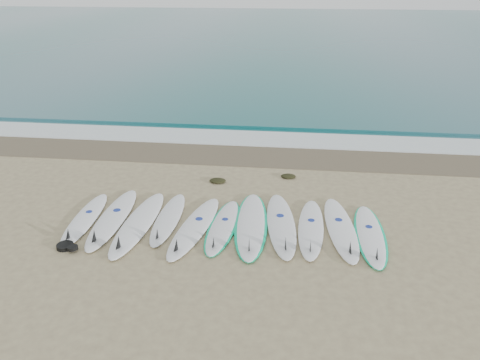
# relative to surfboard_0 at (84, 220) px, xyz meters

# --- Properties ---
(ground) EXTENTS (120.00, 120.00, 0.00)m
(ground) POSITION_rel_surfboard_0_xyz_m (2.95, 0.16, -0.05)
(ground) COLOR #9B8B64
(ocean) EXTENTS (120.00, 55.00, 0.03)m
(ocean) POSITION_rel_surfboard_0_xyz_m (2.95, 32.66, -0.04)
(ocean) COLOR #1D5A61
(ocean) RESTS_ON ground
(wet_sand_band) EXTENTS (120.00, 1.80, 0.01)m
(wet_sand_band) POSITION_rel_surfboard_0_xyz_m (2.95, 4.26, -0.05)
(wet_sand_band) COLOR brown
(wet_sand_band) RESTS_ON ground
(foam_band) EXTENTS (120.00, 1.40, 0.04)m
(foam_band) POSITION_rel_surfboard_0_xyz_m (2.95, 5.66, -0.03)
(foam_band) COLOR silver
(foam_band) RESTS_ON ground
(wave_crest) EXTENTS (120.00, 1.00, 0.10)m
(wave_crest) POSITION_rel_surfboard_0_xyz_m (2.95, 7.16, -0.00)
(wave_crest) COLOR #1D5A61
(wave_crest) RESTS_ON ground
(surfboard_0) EXTENTS (0.60, 2.38, 0.30)m
(surfboard_0) POSITION_rel_surfboard_0_xyz_m (0.00, 0.00, 0.00)
(surfboard_0) COLOR white
(surfboard_0) RESTS_ON ground
(surfboard_1) EXTENTS (0.62, 2.74, 0.35)m
(surfboard_1) POSITION_rel_surfboard_0_xyz_m (0.57, 0.07, 0.01)
(surfboard_1) COLOR white
(surfboard_1) RESTS_ON ground
(surfboard_2) EXTENTS (0.70, 2.85, 0.36)m
(surfboard_2) POSITION_rel_surfboard_0_xyz_m (1.17, -0.08, 0.01)
(surfboard_2) COLOR white
(surfboard_2) RESTS_ON ground
(surfboard_3) EXTENTS (0.51, 2.35, 0.30)m
(surfboard_3) POSITION_rel_surfboard_0_xyz_m (1.74, 0.21, -0.00)
(surfboard_3) COLOR white
(surfboard_3) RESTS_ON ground
(surfboard_4) EXTENTS (0.94, 2.71, 0.34)m
(surfboard_4) POSITION_rel_surfboard_0_xyz_m (2.36, -0.09, 0.01)
(surfboard_4) COLOR white
(surfboard_4) RESTS_ON ground
(surfboard_5) EXTENTS (0.70, 2.36, 0.30)m
(surfboard_5) POSITION_rel_surfboard_0_xyz_m (2.93, 0.05, -0.01)
(surfboard_5) COLOR white
(surfboard_5) RESTS_ON ground
(surfboard_6) EXTENTS (0.84, 2.86, 0.36)m
(surfboard_6) POSITION_rel_surfboard_0_xyz_m (3.50, 0.18, 0.00)
(surfboard_6) COLOR white
(surfboard_6) RESTS_ON ground
(surfboard_7) EXTENTS (0.88, 2.79, 0.35)m
(surfboard_7) POSITION_rel_surfboard_0_xyz_m (4.12, 0.23, 0.01)
(surfboard_7) COLOR silver
(surfboard_7) RESTS_ON ground
(surfboard_8) EXTENTS (0.61, 2.50, 0.32)m
(surfboard_8) POSITION_rel_surfboard_0_xyz_m (4.72, 0.15, 0.00)
(surfboard_8) COLOR white
(surfboard_8) RESTS_ON ground
(surfboard_9) EXTENTS (0.79, 2.69, 0.34)m
(surfboard_9) POSITION_rel_surfboard_0_xyz_m (5.33, 0.21, 0.01)
(surfboard_9) COLOR white
(surfboard_9) RESTS_ON ground
(surfboard_10) EXTENTS (0.63, 2.48, 0.31)m
(surfboard_10) POSITION_rel_surfboard_0_xyz_m (5.88, 0.05, -0.01)
(surfboard_10) COLOR white
(surfboard_10) RESTS_ON ground
(seaweed_near) EXTENTS (0.41, 0.32, 0.08)m
(seaweed_near) POSITION_rel_surfboard_0_xyz_m (2.46, 2.32, -0.01)
(seaweed_near) COLOR black
(seaweed_near) RESTS_ON ground
(seaweed_far) EXTENTS (0.38, 0.30, 0.07)m
(seaweed_far) POSITION_rel_surfboard_0_xyz_m (4.21, 2.81, -0.02)
(seaweed_far) COLOR black
(seaweed_far) RESTS_ON ground
(leash_coil) EXTENTS (0.46, 0.36, 0.11)m
(leash_coil) POSITION_rel_surfboard_0_xyz_m (0.11, -1.04, -0.00)
(leash_coil) COLOR black
(leash_coil) RESTS_ON ground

